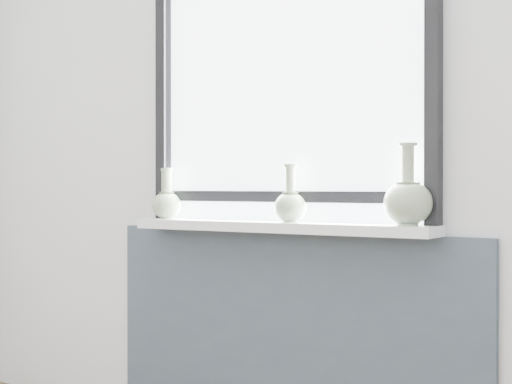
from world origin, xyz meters
The scene contains 7 objects.
back_wall centered at (0.00, 1.81, 1.30)m, with size 3.60×0.02×2.60m, color silver.
apron_panel centered at (0.00, 1.78, 0.43)m, with size 1.70×0.03×0.86m, color #3C4956.
windowsill centered at (0.00, 1.71, 0.88)m, with size 1.32×0.18×0.04m, color silver.
window centered at (0.00, 1.77, 1.44)m, with size 1.30×0.06×1.05m.
vase_a centered at (-0.56, 1.70, 0.97)m, with size 0.13×0.13×0.22m.
vase_b centered at (0.06, 1.71, 0.97)m, with size 0.13×0.13×0.23m.
vase_c centered at (0.55, 1.71, 0.99)m, with size 0.18×0.18×0.30m.
Camera 1 is at (1.62, -0.95, 1.04)m, focal length 55.00 mm.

